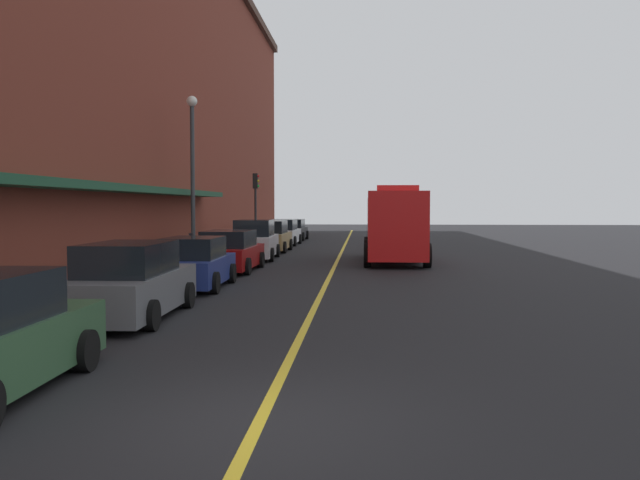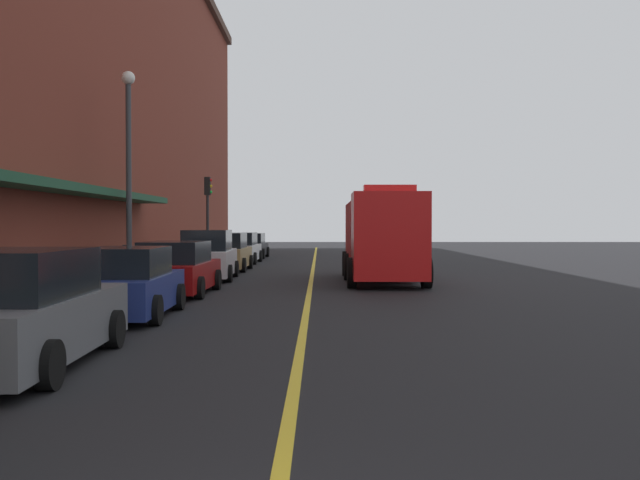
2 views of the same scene
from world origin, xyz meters
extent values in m
plane|color=black|center=(0.00, 25.00, 0.00)|extent=(112.00, 112.00, 0.00)
cube|color=gray|center=(-6.20, 25.00, 0.07)|extent=(2.40, 70.00, 0.15)
cube|color=gold|center=(0.00, 25.00, 0.00)|extent=(0.16, 70.00, 0.01)
cube|color=maroon|center=(-13.01, 24.00, 8.83)|extent=(11.22, 64.00, 17.66)
cube|color=#19472D|center=(-6.85, 16.00, 3.10)|extent=(1.20, 22.40, 0.24)
cylinder|color=black|center=(-3.02, 2.21, 0.32)|extent=(0.23, 0.64, 0.64)
cube|color=#595B60|center=(-3.97, 6.96, 0.60)|extent=(1.86, 4.94, 0.85)
cube|color=black|center=(-3.97, 6.72, 1.37)|extent=(1.64, 2.73, 0.69)
cylinder|color=black|center=(-4.89, 8.46, 0.32)|extent=(0.23, 0.64, 0.64)
cylinder|color=black|center=(-3.12, 8.50, 0.32)|extent=(0.23, 0.64, 0.64)
cylinder|color=black|center=(-4.83, 5.42, 0.32)|extent=(0.23, 0.64, 0.64)
cylinder|color=black|center=(-3.05, 5.46, 0.32)|extent=(0.23, 0.64, 0.64)
cube|color=navy|center=(-3.95, 12.44, 0.56)|extent=(1.83, 4.36, 0.77)
cube|color=black|center=(-3.95, 12.22, 1.26)|extent=(1.62, 2.41, 0.63)
cylinder|color=black|center=(-4.86, 13.76, 0.32)|extent=(0.23, 0.64, 0.64)
cylinder|color=black|center=(-3.09, 13.79, 0.32)|extent=(0.23, 0.64, 0.64)
cylinder|color=black|center=(-4.81, 11.08, 0.32)|extent=(0.23, 0.64, 0.64)
cylinder|color=black|center=(-3.04, 11.11, 0.32)|extent=(0.23, 0.64, 0.64)
cube|color=maroon|center=(-3.93, 17.70, 0.56)|extent=(1.95, 4.73, 0.77)
cube|color=black|center=(-3.93, 17.47, 1.26)|extent=(1.72, 2.61, 0.63)
cylinder|color=black|center=(-4.85, 19.17, 0.32)|extent=(0.23, 0.64, 0.64)
cylinder|color=black|center=(-2.96, 19.14, 0.32)|extent=(0.23, 0.64, 0.64)
cylinder|color=black|center=(-4.90, 16.27, 0.32)|extent=(0.23, 0.64, 0.64)
cylinder|color=black|center=(-3.01, 16.23, 0.32)|extent=(0.23, 0.64, 0.64)
cube|color=silver|center=(-3.89, 23.32, 0.64)|extent=(1.95, 4.52, 0.93)
cube|color=black|center=(-3.89, 23.10, 1.49)|extent=(1.70, 2.51, 0.76)
cylinder|color=black|center=(-4.85, 24.67, 0.32)|extent=(0.24, 0.65, 0.64)
cylinder|color=black|center=(-3.03, 24.73, 0.32)|extent=(0.24, 0.65, 0.64)
cylinder|color=black|center=(-4.76, 21.91, 0.32)|extent=(0.24, 0.65, 0.64)
cylinder|color=black|center=(-2.94, 21.97, 0.32)|extent=(0.24, 0.65, 0.64)
cube|color=#A5844C|center=(-3.90, 28.55, 0.60)|extent=(1.88, 4.38, 0.84)
cube|color=black|center=(-3.90, 28.33, 1.36)|extent=(1.67, 2.42, 0.69)
cylinder|color=black|center=(-4.80, 29.91, 0.32)|extent=(0.23, 0.64, 0.64)
cylinder|color=black|center=(-2.96, 29.88, 0.32)|extent=(0.23, 0.64, 0.64)
cylinder|color=black|center=(-4.83, 27.21, 0.32)|extent=(0.23, 0.64, 0.64)
cylinder|color=black|center=(-3.00, 27.18, 0.32)|extent=(0.23, 0.64, 0.64)
cube|color=silver|center=(-3.98, 34.66, 0.58)|extent=(1.95, 4.56, 0.81)
cube|color=black|center=(-3.99, 34.43, 1.32)|extent=(1.72, 2.52, 0.66)
cylinder|color=black|center=(-4.88, 36.08, 0.32)|extent=(0.23, 0.64, 0.64)
cylinder|color=black|center=(-3.02, 36.03, 0.32)|extent=(0.23, 0.64, 0.64)
cylinder|color=black|center=(-4.95, 33.28, 0.32)|extent=(0.23, 0.64, 0.64)
cylinder|color=black|center=(-3.08, 33.23, 0.32)|extent=(0.23, 0.64, 0.64)
cube|color=black|center=(-4.01, 40.63, 0.55)|extent=(1.93, 4.62, 0.75)
cube|color=black|center=(-4.02, 40.40, 1.23)|extent=(1.70, 2.55, 0.61)
cylinder|color=black|center=(-4.91, 42.06, 0.32)|extent=(0.23, 0.64, 0.64)
cylinder|color=black|center=(-3.06, 42.02, 0.32)|extent=(0.23, 0.64, 0.64)
cylinder|color=black|center=(-4.97, 39.23, 0.32)|extent=(0.23, 0.64, 0.64)
cylinder|color=black|center=(-3.12, 39.19, 0.32)|extent=(0.23, 0.64, 0.64)
cube|color=red|center=(2.58, 19.60, 1.70)|extent=(2.41, 2.19, 2.81)
cube|color=red|center=(2.59, 23.65, 1.59)|extent=(2.42, 5.31, 2.58)
cube|color=red|center=(2.58, 19.60, 3.23)|extent=(1.69, 0.61, 0.24)
cylinder|color=black|center=(3.80, 19.68, 0.50)|extent=(0.30, 1.00, 1.00)
cylinder|color=black|center=(1.36, 19.68, 0.50)|extent=(0.30, 1.00, 1.00)
cylinder|color=black|center=(3.81, 22.99, 0.50)|extent=(0.30, 1.00, 1.00)
cylinder|color=black|center=(1.37, 22.99, 0.50)|extent=(0.30, 1.00, 1.00)
cylinder|color=black|center=(3.82, 25.13, 0.50)|extent=(0.30, 1.00, 1.00)
cylinder|color=black|center=(1.38, 25.14, 0.50)|extent=(0.30, 1.00, 1.00)
cylinder|color=#4C4C51|center=(-5.35, 11.55, 0.68)|extent=(0.07, 0.07, 1.05)
cube|color=black|center=(-5.35, 11.55, 1.34)|extent=(0.14, 0.18, 0.28)
cylinder|color=#4C4C51|center=(-5.35, 38.42, 0.68)|extent=(0.07, 0.07, 1.05)
cube|color=black|center=(-5.35, 38.42, 1.34)|extent=(0.14, 0.18, 0.28)
cylinder|color=#4C4C51|center=(-5.35, 38.04, 0.68)|extent=(0.07, 0.07, 1.05)
cube|color=black|center=(-5.35, 38.04, 1.34)|extent=(0.14, 0.18, 0.28)
cylinder|color=#4C4C51|center=(-5.35, 37.95, 0.68)|extent=(0.07, 0.07, 1.05)
cube|color=black|center=(-5.35, 37.95, 1.34)|extent=(0.14, 0.18, 0.28)
cylinder|color=#4C4C51|center=(-5.35, 17.30, 0.68)|extent=(0.07, 0.07, 1.05)
cube|color=black|center=(-5.35, 17.30, 1.34)|extent=(0.14, 0.18, 0.28)
cylinder|color=#33383D|center=(-5.95, 19.91, 3.40)|extent=(0.18, 0.18, 6.50)
sphere|color=white|center=(-5.95, 19.91, 6.87)|extent=(0.44, 0.44, 0.44)
cylinder|color=#232326|center=(-5.30, 32.07, 1.85)|extent=(0.14, 0.14, 3.40)
cube|color=black|center=(-5.30, 32.07, 4.00)|extent=(0.28, 0.36, 0.90)
sphere|color=red|center=(-5.14, 32.07, 4.30)|extent=(0.16, 0.16, 0.16)
sphere|color=gold|center=(-5.14, 32.07, 4.00)|extent=(0.16, 0.16, 0.16)
sphere|color=green|center=(-5.14, 32.07, 3.70)|extent=(0.16, 0.16, 0.16)
camera|label=1|loc=(1.22, -7.55, 2.53)|focal=37.30mm
camera|label=2|loc=(0.33, -3.31, 2.07)|focal=39.73mm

